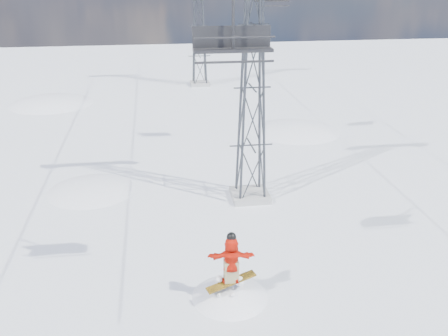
{
  "coord_description": "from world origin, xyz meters",
  "views": [
    {
      "loc": [
        -3.62,
        -13.71,
        10.62
      ],
      "look_at": [
        -1.09,
        3.83,
        3.39
      ],
      "focal_mm": 40.0,
      "sensor_mm": 36.0,
      "label": 1
    }
  ],
  "objects_px": {
    "lift_tower_near": "(252,88)",
    "lift_tower_far": "(199,26)",
    "lift_chair_near": "(233,41)",
    "snowboarder_jump": "(230,335)"
  },
  "relations": [
    {
      "from": "lift_tower_near",
      "to": "snowboarder_jump",
      "type": "height_order",
      "value": "lift_tower_near"
    },
    {
      "from": "lift_tower_far",
      "to": "lift_chair_near",
      "type": "relative_size",
      "value": 4.23
    },
    {
      "from": "lift_tower_near",
      "to": "lift_chair_near",
      "type": "bearing_deg",
      "value": -105.46
    },
    {
      "from": "lift_tower_near",
      "to": "lift_tower_far",
      "type": "xyz_separation_m",
      "value": [
        0.0,
        25.0,
        0.0
      ]
    },
    {
      "from": "snowboarder_jump",
      "to": "lift_tower_near",
      "type": "bearing_deg",
      "value": 74.0
    },
    {
      "from": "lift_tower_near",
      "to": "lift_chair_near",
      "type": "xyz_separation_m",
      "value": [
        -2.2,
        -7.96,
        3.22
      ]
    },
    {
      "from": "snowboarder_jump",
      "to": "lift_tower_far",
      "type": "bearing_deg",
      "value": 86.16
    },
    {
      "from": "lift_tower_near",
      "to": "lift_chair_near",
      "type": "distance_m",
      "value": 8.86
    },
    {
      "from": "lift_tower_near",
      "to": "snowboarder_jump",
      "type": "distance_m",
      "value": 10.66
    },
    {
      "from": "lift_tower_near",
      "to": "lift_tower_far",
      "type": "bearing_deg",
      "value": 90.0
    }
  ]
}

